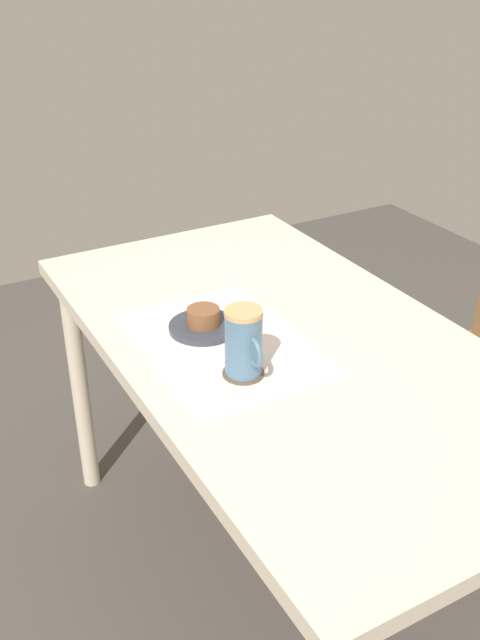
{
  "coord_description": "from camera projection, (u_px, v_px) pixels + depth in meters",
  "views": [
    {
      "loc": [
        1.12,
        -0.74,
        1.54
      ],
      "look_at": [
        -0.04,
        -0.1,
        0.81
      ],
      "focal_mm": 40.0,
      "sensor_mm": 36.0,
      "label": 1
    }
  ],
  "objects": [
    {
      "name": "placemat",
      "position": [
        224.0,
        344.0,
        1.53
      ],
      "size": [
        0.46,
        0.34,
        0.0
      ],
      "primitive_type": "cube",
      "color": "silver",
      "rests_on": "dining_table"
    },
    {
      "name": "coffee_coaster",
      "position": [
        243.0,
        373.0,
        1.42
      ],
      "size": [
        0.08,
        0.08,
        0.0
      ],
      "primitive_type": "cylinder",
      "color": "brown",
      "rests_on": "placemat"
    },
    {
      "name": "coffee_mug",
      "position": [
        244.0,
        342.0,
        1.38
      ],
      "size": [
        0.11,
        0.08,
        0.14
      ],
      "color": "slate",
      "rests_on": "coffee_coaster"
    },
    {
      "name": "pastry",
      "position": [
        203.0,
        317.0,
        1.57
      ],
      "size": [
        0.07,
        0.07,
        0.04
      ],
      "primitive_type": "cylinder",
      "color": "brown",
      "rests_on": "pastry_plate"
    },
    {
      "name": "dining_table",
      "position": [
        287.0,
        369.0,
        1.59
      ],
      "size": [
        1.35,
        0.73,
        0.76
      ],
      "color": "beige",
      "rests_on": "ground_plane"
    },
    {
      "name": "ground_plane",
      "position": [
        279.0,
        583.0,
        1.92
      ],
      "size": [
        4.4,
        4.4,
        0.02
      ],
      "primitive_type": "cube",
      "color": "#47423D"
    },
    {
      "name": "pastry_plate",
      "position": [
        204.0,
        327.0,
        1.58
      ],
      "size": [
        0.15,
        0.15,
        0.01
      ],
      "primitive_type": "cylinder",
      "color": "#333842",
      "rests_on": "placemat"
    }
  ]
}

